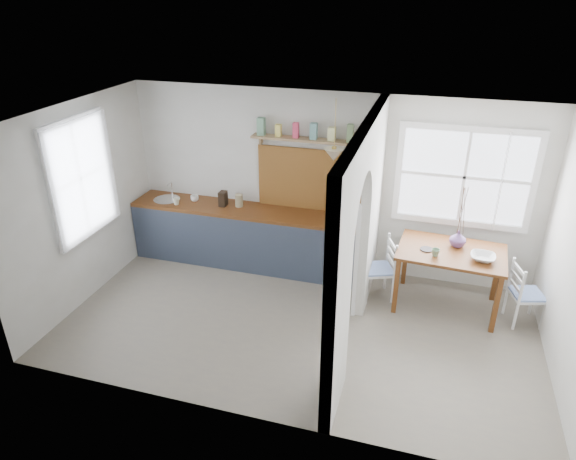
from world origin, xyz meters
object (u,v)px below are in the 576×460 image
(chair_right, at_px, (527,294))
(dining_table, at_px, (448,279))
(chair_left, at_px, (378,269))
(vase, at_px, (458,239))
(kettle, at_px, (332,213))

(chair_right, bearing_deg, dining_table, 68.47)
(dining_table, distance_m, chair_left, 0.90)
(dining_table, height_order, vase, vase)
(dining_table, distance_m, chair_right, 0.95)
(chair_right, xyz_separation_m, kettle, (-2.56, 0.34, 0.62))
(chair_left, distance_m, vase, 1.10)
(dining_table, xyz_separation_m, kettle, (-1.61, 0.24, 0.62))
(chair_left, relative_size, vase, 3.96)
(chair_left, height_order, vase, vase)
(dining_table, bearing_deg, chair_right, -1.54)
(chair_right, bearing_deg, kettle, 66.54)
(dining_table, relative_size, chair_left, 1.53)
(kettle, bearing_deg, chair_right, 16.45)
(vase, bearing_deg, dining_table, -111.45)
(chair_left, bearing_deg, kettle, -133.43)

